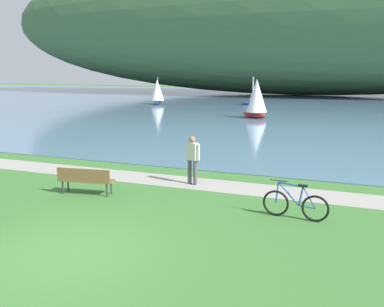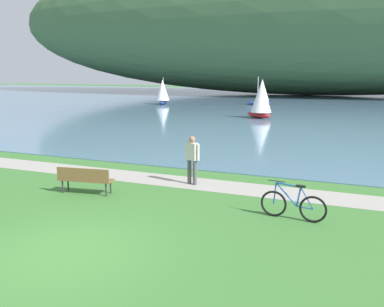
{
  "view_description": "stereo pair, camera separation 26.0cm",
  "coord_description": "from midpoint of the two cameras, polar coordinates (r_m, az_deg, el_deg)",
  "views": [
    {
      "loc": [
        5.46,
        -6.77,
        3.88
      ],
      "look_at": [
        0.33,
        6.6,
        1.0
      ],
      "focal_mm": 38.18,
      "sensor_mm": 36.0,
      "label": 1
    },
    {
      "loc": [
        5.7,
        -6.67,
        3.88
      ],
      "look_at": [
        0.33,
        6.6,
        1.0
      ],
      "focal_mm": 38.18,
      "sensor_mm": 36.0,
      "label": 2
    }
  ],
  "objects": [
    {
      "name": "person_at_shoreline",
      "position": [
        14.1,
        0.54,
        -0.51
      ],
      "size": [
        0.59,
        0.31,
        1.71
      ],
      "color": "#4C4C51",
      "rests_on": "ground"
    },
    {
      "name": "distant_hillside",
      "position": [
        72.14,
        16.45,
        18.55
      ],
      "size": [
        113.96,
        28.0,
        26.84
      ],
      "primitive_type": "ellipsoid",
      "color": "#42663D",
      "rests_on": "bay_water"
    },
    {
      "name": "sailboat_mid_bay",
      "position": [
        34.75,
        9.83,
        7.51
      ],
      "size": [
        2.82,
        2.6,
        3.41
      ],
      "color": "#B22323",
      "rests_on": "bay_water"
    },
    {
      "name": "bicycle_leaning_near_bench",
      "position": [
        11.28,
        14.54,
        -6.98
      ],
      "size": [
        1.77,
        0.21,
        1.01
      ],
      "color": "black",
      "rests_on": "ground"
    },
    {
      "name": "bay_water",
      "position": [
        55.24,
        16.29,
        6.9
      ],
      "size": [
        180.0,
        80.0,
        0.04
      ],
      "primitive_type": "cube",
      "color": "#5B7F9E",
      "rests_on": "ground"
    },
    {
      "name": "sailboat_nearest_to_shore",
      "position": [
        48.84,
        9.87,
        8.51
      ],
      "size": [
        2.89,
        2.18,
        3.29
      ],
      "color": "navy",
      "rests_on": "bay_water"
    },
    {
      "name": "park_bench_near_camera",
      "position": [
        13.53,
        -14.2,
        -3.36
      ],
      "size": [
        1.85,
        0.74,
        0.88
      ],
      "color": "brown",
      "rests_on": "ground"
    },
    {
      "name": "sailboat_toward_hillside",
      "position": [
        49.33,
        -3.97,
        8.63
      ],
      "size": [
        1.98,
        2.83,
        3.21
      ],
      "color": "navy",
      "rests_on": "bay_water"
    },
    {
      "name": "shoreline_path",
      "position": [
        14.64,
        -1.21,
        -3.97
      ],
      "size": [
        60.0,
        1.5,
        0.01
      ],
      "primitive_type": "cube",
      "color": "#A39E93",
      "rests_on": "ground"
    },
    {
      "name": "ground_plane",
      "position": [
        9.55,
        -16.55,
        -13.08
      ],
      "size": [
        200.0,
        200.0,
        0.0
      ],
      "primitive_type": "plane",
      "color": "#3D7533"
    }
  ]
}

